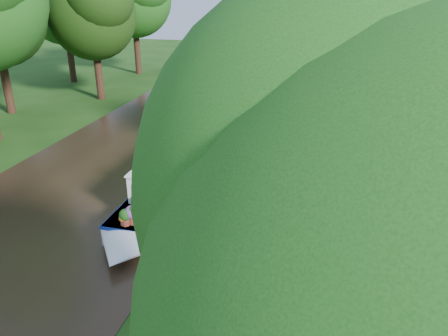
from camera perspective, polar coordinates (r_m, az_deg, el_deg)
ground at (r=17.80m, az=0.59°, el=-4.42°), size 100.00×100.00×0.00m
canal_water at (r=19.96m, az=-16.38°, el=-2.21°), size 10.00×100.00×0.02m
towpath at (r=17.58m, az=4.40°, el=-4.82°), size 2.20×100.00×0.03m
plant_boat at (r=18.86m, az=-5.35°, el=-0.02°), size 2.29×13.52×2.28m
tree_near_overhang at (r=18.46m, az=15.19°, el=17.30°), size 5.52×5.28×8.99m
tree_near_mid at (r=30.46m, az=16.75°, el=18.86°), size 6.90×6.60×9.40m
tree_far_c at (r=34.16m, az=-16.89°, el=19.36°), size 7.13×6.82×9.59m
second_boat at (r=32.03m, az=3.18°, el=9.12°), size 2.57×6.38×1.19m
sandwich_board at (r=13.51m, az=-1.91°, el=-11.94°), size 0.68×0.72×0.99m
pedestrian_pink at (r=33.90m, az=8.78°, el=10.36°), size 0.63×0.41×1.71m
pedestrian_dark at (r=36.55m, az=11.51°, el=11.20°), size 0.93×0.75×1.84m
verge_plant at (r=20.94m, az=3.14°, el=0.55°), size 0.37×0.32×0.41m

